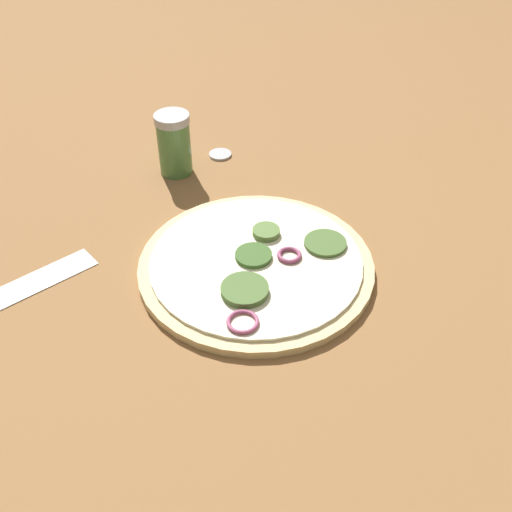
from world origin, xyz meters
name	(u,v)px	position (x,y,z in m)	size (l,w,h in m)	color
ground_plane	(256,269)	(0.00, 0.00, 0.00)	(3.00, 3.00, 0.00)	olive
pizza	(257,265)	(0.00, 0.00, 0.01)	(0.28, 0.28, 0.02)	beige
spice_jar	(174,144)	(0.01, 0.25, 0.05)	(0.05, 0.05, 0.09)	#4C7F42
loose_cap	(220,153)	(0.09, 0.26, 0.00)	(0.03, 0.03, 0.01)	#B2B2B7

